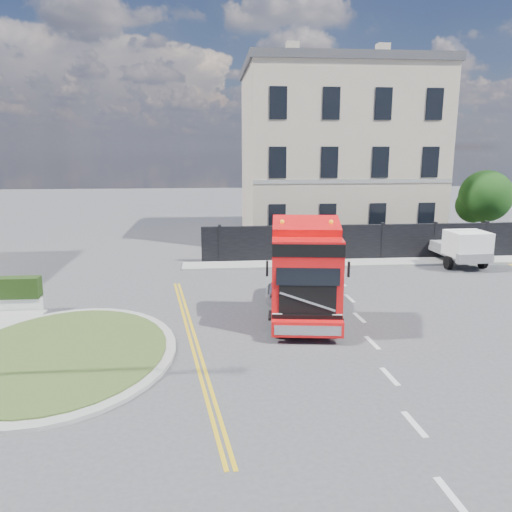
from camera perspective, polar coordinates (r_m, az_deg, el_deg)
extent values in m
plane|color=#424244|center=(18.72, 2.62, -6.93)|extent=(120.00, 120.00, 0.00)
cylinder|color=#989893|center=(16.39, -21.30, -10.45)|extent=(6.80, 6.80, 0.12)
cylinder|color=#374D1F|center=(16.36, -21.32, -10.19)|extent=(6.20, 6.20, 0.05)
cube|color=black|center=(28.29, 12.29, 1.52)|extent=(18.00, 0.25, 2.00)
cube|color=silver|center=(31.87, 27.04, 1.65)|extent=(2.60, 0.12, 2.00)
cube|color=beige|center=(35.04, 8.95, 11.10)|extent=(12.00, 10.00, 11.00)
cube|color=#47474C|center=(35.40, 9.28, 20.44)|extent=(12.30, 10.30, 0.50)
cube|color=beige|center=(34.92, 4.17, 21.92)|extent=(0.80, 0.80, 1.60)
cube|color=beige|center=(36.34, 14.24, 21.22)|extent=(0.80, 0.80, 1.60)
cylinder|color=#382619|center=(34.37, 24.46, 2.92)|extent=(0.24, 0.24, 2.40)
sphere|color=#173811|center=(34.14, 24.76, 6.23)|extent=(3.20, 3.20, 3.20)
sphere|color=#173811|center=(34.30, 23.61, 5.34)|extent=(2.20, 2.20, 2.20)
cube|color=#989893|center=(27.64, 12.75, -0.74)|extent=(20.00, 1.60, 0.12)
cube|color=black|center=(19.01, 5.38, -4.47)|extent=(3.00, 6.04, 0.41)
cube|color=red|center=(17.12, 5.72, -1.91)|extent=(2.60, 2.68, 2.57)
cube|color=red|center=(17.84, 5.63, 2.15)|extent=(2.39, 1.13, 1.29)
cube|color=black|center=(15.89, 5.98, -1.66)|extent=(2.01, 0.32, 0.97)
cube|color=red|center=(16.16, 5.89, -8.26)|extent=(2.32, 0.62, 0.51)
cylinder|color=black|center=(16.83, 2.34, -7.45)|extent=(0.42, 0.99, 0.96)
cylinder|color=gray|center=(16.83, 2.34, -7.45)|extent=(0.40, 0.57, 0.53)
cylinder|color=black|center=(16.94, 9.13, -7.46)|extent=(0.42, 0.99, 0.96)
cylinder|color=gray|center=(16.94, 9.13, -7.46)|extent=(0.40, 0.57, 0.53)
cylinder|color=black|center=(19.93, 2.37, -4.27)|extent=(0.42, 0.99, 0.96)
cylinder|color=gray|center=(19.93, 2.37, -4.27)|extent=(0.40, 0.57, 0.53)
cylinder|color=black|center=(20.03, 8.08, -4.30)|extent=(0.42, 0.99, 0.96)
cylinder|color=gray|center=(20.03, 8.08, -4.30)|extent=(0.40, 0.57, 0.53)
cylinder|color=black|center=(20.99, 2.38, -3.41)|extent=(0.42, 0.99, 0.96)
cylinder|color=gray|center=(20.99, 2.38, -3.41)|extent=(0.40, 0.57, 0.53)
cylinder|color=black|center=(21.08, 7.80, -3.44)|extent=(0.42, 0.99, 0.96)
cylinder|color=gray|center=(21.08, 7.80, -3.44)|extent=(0.40, 0.57, 0.53)
cube|color=gray|center=(29.17, 21.56, 0.63)|extent=(2.09, 4.79, 0.25)
cube|color=white|center=(27.77, 23.00, 1.30)|extent=(1.95, 1.85, 1.27)
cylinder|color=black|center=(27.54, 21.12, -0.72)|extent=(0.25, 0.69, 0.69)
cylinder|color=black|center=(28.41, 24.49, -0.62)|extent=(0.25, 0.69, 0.69)
cylinder|color=black|center=(30.14, 18.69, 0.54)|extent=(0.25, 0.69, 0.69)
cylinder|color=black|center=(30.94, 21.85, 0.59)|extent=(0.25, 0.69, 0.69)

